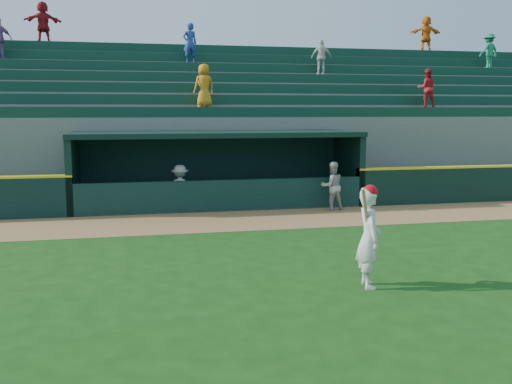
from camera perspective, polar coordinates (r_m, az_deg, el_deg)
ground at (r=11.75m, az=1.65°, el=-7.38°), size 120.00×120.00×0.00m
warning_track at (r=16.42m, az=-2.42°, el=-2.88°), size 40.00×3.00×0.01m
dugout_player_front at (r=18.21m, az=7.61°, el=0.59°), size 0.79×0.64×1.55m
dugout_player_inside at (r=18.11m, az=-7.58°, el=0.40°), size 1.04×0.76×1.46m
dugout at (r=19.27m, az=-4.00°, el=2.80°), size 9.40×2.80×2.46m
stands at (r=23.73m, az=-5.59°, el=6.31°), size 34.50×6.28×7.58m
batter_at_plate at (r=10.37m, az=11.23°, el=-4.34°), size 0.60×0.79×1.87m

